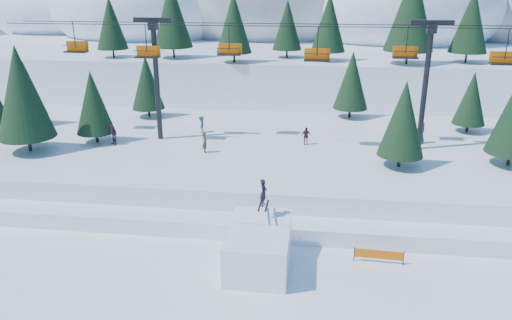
# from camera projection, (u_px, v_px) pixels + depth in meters

# --- Properties ---
(ground) EXTENTS (160.00, 160.00, 0.00)m
(ground) POSITION_uv_depth(u_px,v_px,m) (222.00, 287.00, 26.84)
(ground) COLOR white
(ground) RESTS_ON ground
(mid_shelf) EXTENTS (70.00, 22.00, 2.50)m
(mid_shelf) POSITION_uv_depth(u_px,v_px,m) (262.00, 156.00, 43.23)
(mid_shelf) COLOR white
(mid_shelf) RESTS_ON ground
(berm) EXTENTS (70.00, 6.00, 1.10)m
(berm) POSITION_uv_depth(u_px,v_px,m) (245.00, 213.00, 34.12)
(berm) COLOR white
(berm) RESTS_ON ground
(mountain_ridge) EXTENTS (119.00, 60.67, 26.46)m
(mountain_ridge) POSITION_uv_depth(u_px,v_px,m) (270.00, 15.00, 92.66)
(mountain_ridge) COLOR white
(mountain_ridge) RESTS_ON ground
(jump_kicker) EXTENTS (3.46, 4.72, 4.97)m
(jump_kicker) POSITION_uv_depth(u_px,v_px,m) (258.00, 250.00, 28.09)
(jump_kicker) COLOR white
(jump_kicker) RESTS_ON ground
(chairlift) EXTENTS (46.00, 3.21, 10.28)m
(chairlift) POSITION_uv_depth(u_px,v_px,m) (283.00, 63.00, 40.35)
(chairlift) COLOR black
(chairlift) RESTS_ON mid_shelf
(conifer_stand) EXTENTS (63.73, 18.28, 8.62)m
(conifer_stand) POSITION_uv_depth(u_px,v_px,m) (294.00, 94.00, 41.11)
(conifer_stand) COLOR black
(conifer_stand) RESTS_ON mid_shelf
(distant_skiers) EXTENTS (26.80, 6.45, 1.88)m
(distant_skiers) POSITION_uv_depth(u_px,v_px,m) (256.00, 133.00, 42.57)
(distant_skiers) COLOR #47361D
(distant_skiers) RESTS_ON mid_shelf
(banner_near) EXTENTS (2.86, 0.18, 0.90)m
(banner_near) POSITION_uv_depth(u_px,v_px,m) (379.00, 255.00, 28.99)
(banner_near) COLOR black
(banner_near) RESTS_ON ground
(banner_far) EXTENTS (2.81, 0.60, 0.90)m
(banner_far) POSITION_uv_depth(u_px,v_px,m) (414.00, 238.00, 30.91)
(banner_far) COLOR black
(banner_far) RESTS_ON ground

